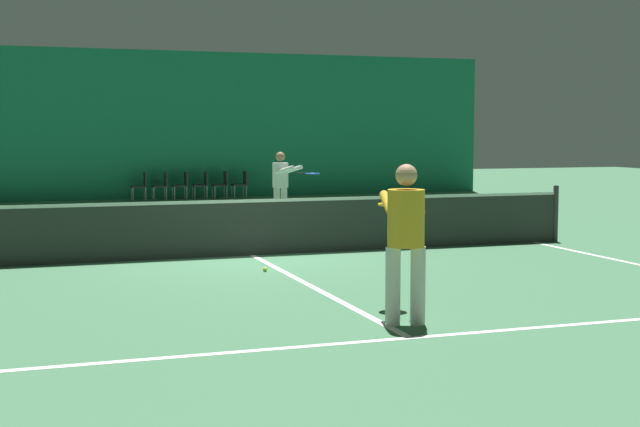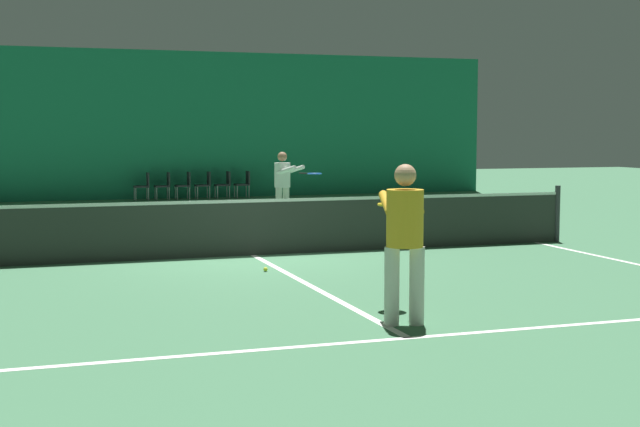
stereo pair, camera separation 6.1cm
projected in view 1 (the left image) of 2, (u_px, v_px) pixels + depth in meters
The scene contains 17 objects.
ground_plane at pixel (252, 255), 15.07m from camera, with size 60.00×60.00×0.00m, color #3D704C.
backdrop_curtain at pixel (143, 125), 27.59m from camera, with size 23.00×0.12×4.61m.
court_line_baseline_far at pixel (152, 203), 26.29m from camera, with size 11.00×0.10×0.00m.
court_line_service_far at pixel (185, 220), 21.10m from camera, with size 8.25×0.10×0.00m.
court_line_service_near at pixel (410, 338), 9.03m from camera, with size 8.25×0.10×0.00m.
court_line_sideline_right at pixel (534, 242), 16.83m from camera, with size 0.10×23.80×0.00m.
court_line_centre at pixel (252, 255), 15.07m from camera, with size 0.10×12.80×0.00m.
tennis_net at pixel (252, 225), 15.02m from camera, with size 12.00×0.10×1.07m.
player_near at pixel (405, 231), 9.60m from camera, with size 0.70×1.43×1.75m.
player_far at pixel (282, 181), 20.72m from camera, with size 1.00×1.31×1.62m.
courtside_chair_0 at pixel (141, 184), 27.19m from camera, with size 0.44×0.44×0.84m.
courtside_chair_1 at pixel (162, 184), 27.39m from camera, with size 0.44×0.44×0.84m.
courtside_chair_2 at pixel (182, 184), 27.59m from camera, with size 0.44×0.44×0.84m.
courtside_chair_3 at pixel (202, 183), 27.79m from camera, with size 0.44×0.44×0.84m.
courtside_chair_4 at pixel (222, 183), 27.99m from camera, with size 0.44×0.44×0.84m.
courtside_chair_5 at pixel (241, 182), 28.20m from camera, with size 0.44×0.44×0.84m.
tennis_ball at pixel (265, 269), 13.33m from camera, with size 0.07×0.07×0.07m.
Camera 1 is at (-3.73, -14.51, 2.09)m, focal length 50.00 mm.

